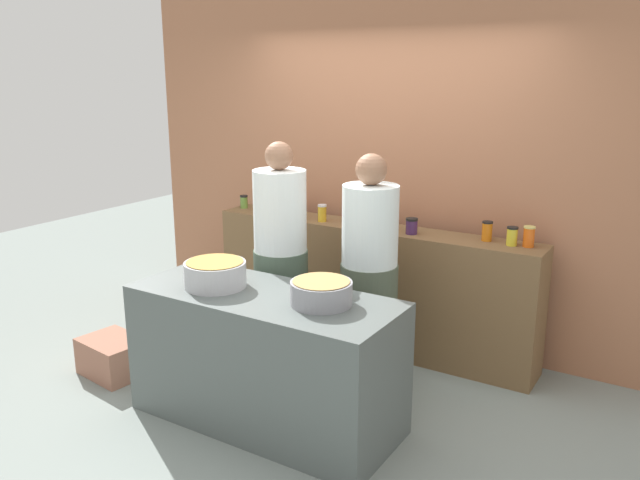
# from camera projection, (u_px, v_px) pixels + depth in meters

# --- Properties ---
(ground) EXTENTS (12.00, 12.00, 0.00)m
(ground) POSITION_uv_depth(u_px,v_px,m) (293.00, 400.00, 4.40)
(ground) COLOR gray
(storefront_wall) EXTENTS (4.80, 0.12, 3.00)m
(storefront_wall) POSITION_uv_depth(u_px,v_px,m) (392.00, 156.00, 5.20)
(storefront_wall) COLOR #A76A4B
(storefront_wall) RESTS_ON ground
(display_shelf) EXTENTS (2.70, 0.36, 0.99)m
(display_shelf) POSITION_uv_depth(u_px,v_px,m) (369.00, 286.00, 5.18)
(display_shelf) COLOR brown
(display_shelf) RESTS_ON ground
(prep_table) EXTENTS (1.70, 0.70, 0.86)m
(prep_table) POSITION_uv_depth(u_px,v_px,m) (265.00, 359.00, 4.04)
(prep_table) COLOR #515A58
(prep_table) RESTS_ON ground
(preserve_jar_0) EXTENTS (0.07, 0.07, 0.11)m
(preserve_jar_0) POSITION_uv_depth(u_px,v_px,m) (244.00, 202.00, 5.69)
(preserve_jar_0) COLOR olive
(preserve_jar_0) RESTS_ON display_shelf
(preserve_jar_1) EXTENTS (0.09, 0.09, 0.10)m
(preserve_jar_1) POSITION_uv_depth(u_px,v_px,m) (265.00, 207.00, 5.49)
(preserve_jar_1) COLOR brown
(preserve_jar_1) RESTS_ON display_shelf
(preserve_jar_2) EXTENTS (0.09, 0.09, 0.11)m
(preserve_jar_2) POSITION_uv_depth(u_px,v_px,m) (292.00, 207.00, 5.49)
(preserve_jar_2) COLOR #953723
(preserve_jar_2) RESTS_ON display_shelf
(preserve_jar_3) EXTENTS (0.08, 0.08, 0.12)m
(preserve_jar_3) POSITION_uv_depth(u_px,v_px,m) (299.00, 211.00, 5.30)
(preserve_jar_3) COLOR #355A27
(preserve_jar_3) RESTS_ON display_shelf
(preserve_jar_4) EXTENTS (0.07, 0.07, 0.14)m
(preserve_jar_4) POSITION_uv_depth(u_px,v_px,m) (322.00, 213.00, 5.19)
(preserve_jar_4) COLOR gold
(preserve_jar_4) RESTS_ON display_shelf
(preserve_jar_5) EXTENTS (0.09, 0.09, 0.12)m
(preserve_jar_5) POSITION_uv_depth(u_px,v_px,m) (351.00, 216.00, 5.12)
(preserve_jar_5) COLOR #A93822
(preserve_jar_5) RESTS_ON display_shelf
(preserve_jar_6) EXTENTS (0.09, 0.09, 0.15)m
(preserve_jar_6) POSITION_uv_depth(u_px,v_px,m) (373.00, 218.00, 5.00)
(preserve_jar_6) COLOR #4E2451
(preserve_jar_6) RESTS_ON display_shelf
(preserve_jar_7) EXTENTS (0.07, 0.07, 0.11)m
(preserve_jar_7) POSITION_uv_depth(u_px,v_px,m) (389.00, 223.00, 4.90)
(preserve_jar_7) COLOR olive
(preserve_jar_7) RESTS_ON display_shelf
(preserve_jar_8) EXTENTS (0.09, 0.09, 0.12)m
(preserve_jar_8) POSITION_uv_depth(u_px,v_px,m) (412.00, 226.00, 4.80)
(preserve_jar_8) COLOR #41234F
(preserve_jar_8) RESTS_ON display_shelf
(preserve_jar_9) EXTENTS (0.08, 0.08, 0.14)m
(preserve_jar_9) POSITION_uv_depth(u_px,v_px,m) (487.00, 231.00, 4.60)
(preserve_jar_9) COLOR orange
(preserve_jar_9) RESTS_ON display_shelf
(preserve_jar_10) EXTENTS (0.08, 0.08, 0.13)m
(preserve_jar_10) POSITION_uv_depth(u_px,v_px,m) (512.00, 236.00, 4.48)
(preserve_jar_10) COLOR gold
(preserve_jar_10) RESTS_ON display_shelf
(preserve_jar_11) EXTENTS (0.08, 0.08, 0.14)m
(preserve_jar_11) POSITION_uv_depth(u_px,v_px,m) (529.00, 237.00, 4.45)
(preserve_jar_11) COLOR #E65C16
(preserve_jar_11) RESTS_ON display_shelf
(cooking_pot_left) EXTENTS (0.39, 0.39, 0.17)m
(cooking_pot_left) POSITION_uv_depth(u_px,v_px,m) (215.00, 274.00, 4.05)
(cooking_pot_left) COLOR #B7B7BC
(cooking_pot_left) RESTS_ON prep_table
(cooking_pot_center) EXTENTS (0.36, 0.36, 0.14)m
(cooking_pot_center) POSITION_uv_depth(u_px,v_px,m) (321.00, 293.00, 3.75)
(cooking_pot_center) COLOR gray
(cooking_pot_center) RESTS_ON prep_table
(cook_with_tongs) EXTENTS (0.39, 0.39, 1.71)m
(cook_with_tongs) POSITION_uv_depth(u_px,v_px,m) (281.00, 273.00, 4.63)
(cook_with_tongs) COLOR #485A49
(cook_with_tongs) RESTS_ON ground
(cook_in_cap) EXTENTS (0.40, 0.40, 1.65)m
(cook_in_cap) POSITION_uv_depth(u_px,v_px,m) (369.00, 285.00, 4.44)
(cook_in_cap) COLOR #4C5744
(cook_in_cap) RESTS_ON ground
(bread_crate) EXTENTS (0.51, 0.42, 0.27)m
(bread_crate) POSITION_uv_depth(u_px,v_px,m) (114.00, 357.00, 4.75)
(bread_crate) COLOR #9C6650
(bread_crate) RESTS_ON ground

